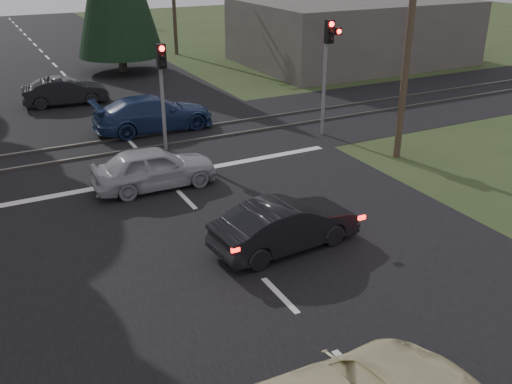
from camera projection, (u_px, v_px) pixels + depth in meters
ground at (280, 295)px, 13.17m from camera, size 120.00×120.00×0.00m
road at (148, 160)px, 21.29m from camera, size 14.00×100.00×0.01m
rail_corridor at (132, 144)px, 22.91m from camera, size 120.00×8.00×0.01m
stop_line at (163, 176)px, 19.82m from camera, size 13.00×0.35×0.00m
rail_near at (138, 149)px, 22.24m from camera, size 120.00×0.12×0.10m
rail_far at (127, 138)px, 23.54m from camera, size 120.00×0.12×0.10m
traffic_signal_right at (328, 56)px, 22.70m from camera, size 0.68×0.48×4.70m
traffic_signal_center at (162, 79)px, 21.12m from camera, size 0.32×0.48×4.10m
utility_pole_near at (410, 28)px, 19.71m from camera, size 1.80×0.26×9.00m
building_right at (352, 31)px, 37.81m from camera, size 14.00×10.00×4.00m
dark_hatchback at (285, 225)px, 14.96m from camera, size 4.14×1.75×1.33m
silver_car at (154, 168)px, 18.68m from camera, size 4.09×1.71×1.38m
blue_sedan at (154, 113)px, 24.35m from camera, size 5.11×2.10×1.48m
dark_car_far at (65, 91)px, 28.20m from camera, size 4.17×1.75×1.34m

